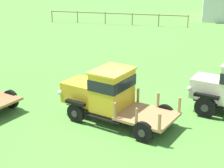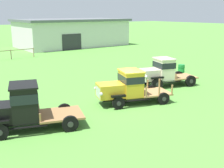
# 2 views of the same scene
# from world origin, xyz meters

# --- Properties ---
(ground_plane) EXTENTS (240.00, 240.00, 0.00)m
(ground_plane) POSITION_xyz_m (0.00, 0.00, 0.00)
(ground_plane) COLOR #518E38
(paddock_fence) EXTENTS (14.06, 0.53, 1.21)m
(paddock_fence) POSITION_xyz_m (-4.58, 21.51, 0.86)
(paddock_fence) COLOR #997F60
(paddock_fence) RESTS_ON ground
(vintage_truck_second_in_line) EXTENTS (5.00, 3.13, 2.12)m
(vintage_truck_second_in_line) POSITION_xyz_m (0.07, -0.02, 1.10)
(vintage_truck_second_in_line) COLOR black
(vintage_truck_second_in_line) RESTS_ON ground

